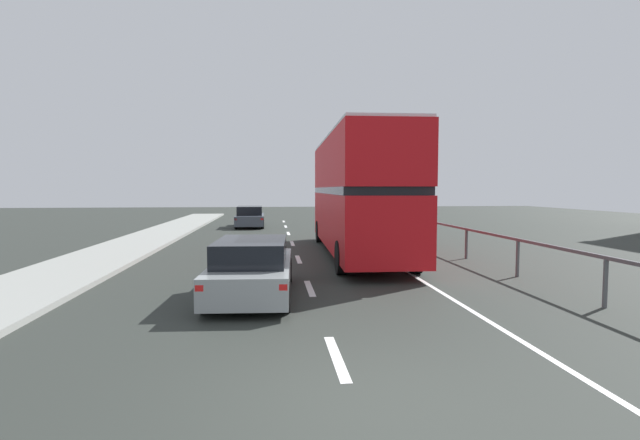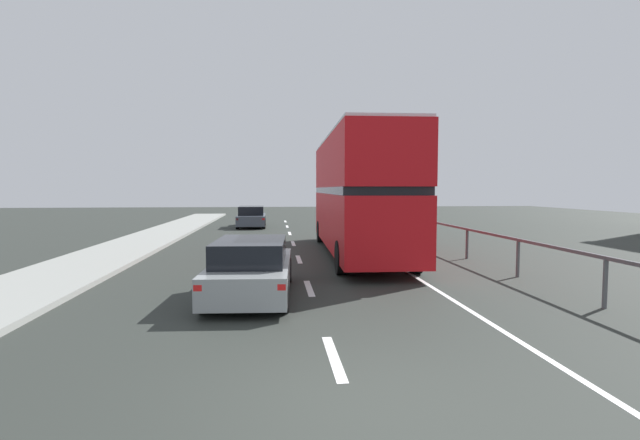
% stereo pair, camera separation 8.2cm
% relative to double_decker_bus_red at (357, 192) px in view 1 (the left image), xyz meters
% --- Properties ---
extents(ground_plane, '(73.64, 120.00, 0.10)m').
position_rel_double_decker_bus_red_xyz_m(ground_plane, '(-2.29, -12.16, -2.44)').
color(ground_plane, '#282C29').
extents(lane_paint_markings, '(3.28, 46.00, 0.01)m').
position_rel_double_decker_bus_red_xyz_m(lane_paint_markings, '(-0.26, -3.25, -2.38)').
color(lane_paint_markings, silver).
rests_on(lane_paint_markings, ground).
extents(bridge_side_railing, '(0.10, 42.00, 1.11)m').
position_rel_double_decker_bus_red_xyz_m(bridge_side_railing, '(3.75, -3.16, -1.49)').
color(bridge_side_railing, '#505053').
rests_on(bridge_side_railing, ground).
extents(double_decker_bus_red, '(2.76, 11.39, 4.47)m').
position_rel_double_decker_bus_red_xyz_m(double_decker_bus_red, '(0.00, 0.00, 0.00)').
color(double_decker_bus_red, red).
rests_on(double_decker_bus_red, ground).
extents(hatchback_car_near, '(2.00, 4.59, 1.35)m').
position_rel_double_decker_bus_red_xyz_m(hatchback_car_near, '(-3.70, -6.53, -1.74)').
color(hatchback_car_near, gray).
rests_on(hatchback_car_near, ground).
extents(sedan_car_ahead, '(1.88, 4.58, 1.38)m').
position_rel_double_decker_bus_red_xyz_m(sedan_car_ahead, '(-4.65, 13.40, -1.72)').
color(sedan_car_ahead, '#424B57').
rests_on(sedan_car_ahead, ground).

